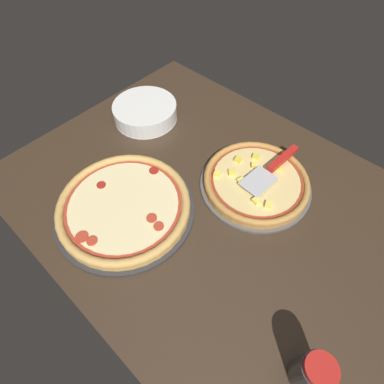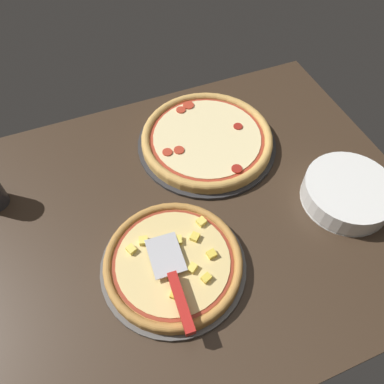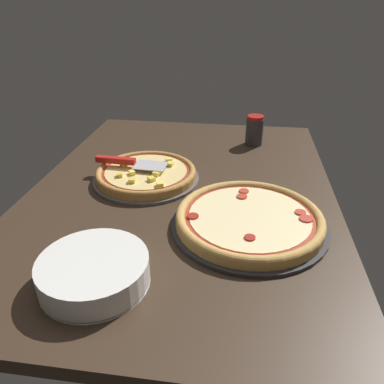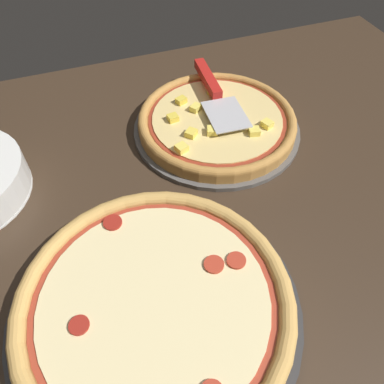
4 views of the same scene
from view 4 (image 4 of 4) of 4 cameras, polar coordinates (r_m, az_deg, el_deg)
name	(u,v)px [view 4 (image 4 of 4)]	position (r cm, az deg, el deg)	size (l,w,h in cm)	color
ground_plane	(219,182)	(74.10, 4.14, 1.46)	(134.85, 96.93, 3.60)	#38281C
pizza_pan_front	(216,128)	(82.36, 3.75, 9.67)	(35.67, 35.67, 1.00)	#565451
pizza_front	(217,120)	(81.00, 3.81, 10.82)	(33.53, 33.53, 3.73)	#B77F3D
pizza_pan_back	(156,309)	(57.58, -5.54, -17.26)	(42.51, 42.51, 1.00)	#2D2D30
pizza_back	(155,302)	(55.58, -5.70, -16.38)	(39.96, 39.96, 3.38)	tan
serving_spatula	(212,86)	(85.83, 3.05, 15.76)	(8.36, 24.95, 2.00)	#B7B7BC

